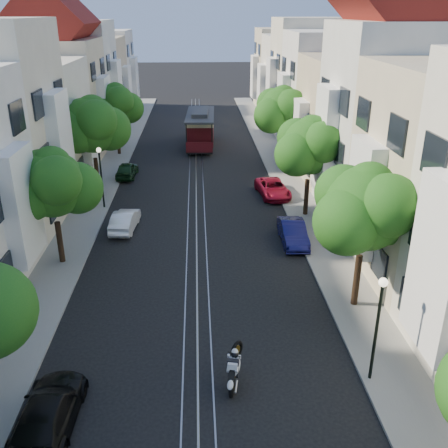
{
  "coord_description": "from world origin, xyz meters",
  "views": [
    {
      "loc": [
        0.18,
        -10.27,
        12.5
      ],
      "look_at": [
        1.47,
        13.73,
        2.2
      ],
      "focal_mm": 40.0,
      "sensor_mm": 36.0,
      "label": 1
    }
  ],
  "objects": [
    {
      "name": "tree_e_b",
      "position": [
        7.26,
        8.98,
        4.73
      ],
      "size": [
        4.93,
        4.08,
        6.68
      ],
      "color": "black",
      "rests_on": "ground"
    },
    {
      "name": "ground",
      "position": [
        0.0,
        28.0,
        0.0
      ],
      "size": [
        200.0,
        200.0,
        0.0
      ],
      "primitive_type": "plane",
      "color": "black",
      "rests_on": "ground"
    },
    {
      "name": "tree_e_d",
      "position": [
        7.26,
        30.98,
        4.87
      ],
      "size": [
        5.01,
        4.16,
        6.85
      ],
      "color": "black",
      "rests_on": "ground"
    },
    {
      "name": "rail_slot",
      "position": [
        0.0,
        28.0,
        0.01
      ],
      "size": [
        0.06,
        80.0,
        0.02
      ],
      "primitive_type": "cube",
      "color": "gray",
      "rests_on": "ground"
    },
    {
      "name": "parked_car_e_far",
      "position": [
        5.6,
        23.9,
        0.59
      ],
      "size": [
        2.45,
        4.46,
        1.18
      ],
      "primitive_type": "imported",
      "rotation": [
        0.0,
        0.0,
        0.12
      ],
      "color": "maroon",
      "rests_on": "ground"
    },
    {
      "name": "tree_w_d",
      "position": [
        -7.14,
        35.98,
        4.6
      ],
      "size": [
        4.84,
        3.99,
        6.52
      ],
      "color": "black",
      "rests_on": "ground"
    },
    {
      "name": "cable_car",
      "position": [
        0.5,
        38.87,
        1.94
      ],
      "size": [
        3.01,
        8.63,
        3.28
      ],
      "rotation": [
        0.0,
        0.0,
        -0.04
      ],
      "color": "black",
      "rests_on": "ground"
    },
    {
      "name": "rail_left",
      "position": [
        -0.55,
        28.0,
        0.01
      ],
      "size": [
        0.06,
        80.0,
        0.02
      ],
      "primitive_type": "cube",
      "color": "gray",
      "rests_on": "ground"
    },
    {
      "name": "parked_car_w_far",
      "position": [
        -5.6,
        29.02,
        0.62
      ],
      "size": [
        1.65,
        3.71,
        1.24
      ],
      "primitive_type": "imported",
      "rotation": [
        0.0,
        0.0,
        3.09
      ],
      "color": "black",
      "rests_on": "ground"
    },
    {
      "name": "rail_right",
      "position": [
        0.55,
        28.0,
        0.01
      ],
      "size": [
        0.06,
        80.0,
        0.02
      ],
      "primitive_type": "cube",
      "color": "gray",
      "rests_on": "ground"
    },
    {
      "name": "parked_car_w_near",
      "position": [
        -4.8,
        2.34,
        0.63
      ],
      "size": [
        1.9,
        4.42,
        1.27
      ],
      "primitive_type": "imported",
      "rotation": [
        0.0,
        0.0,
        3.11
      ],
      "color": "black",
      "rests_on": "ground"
    },
    {
      "name": "parked_car_e_mid",
      "position": [
        5.6,
        15.86,
        0.64
      ],
      "size": [
        1.38,
        3.9,
        1.28
      ],
      "primitive_type": "imported",
      "rotation": [
        0.0,
        0.0,
        -0.01
      ],
      "color": "#0E0F46",
      "rests_on": "ground"
    },
    {
      "name": "tree_e_c",
      "position": [
        7.26,
        19.98,
        4.6
      ],
      "size": [
        4.84,
        3.99,
        6.52
      ],
      "color": "black",
      "rests_on": "ground"
    },
    {
      "name": "townhouses_east",
      "position": [
        11.87,
        27.91,
        5.18
      ],
      "size": [
        7.75,
        72.0,
        12.0
      ],
      "color": "beige",
      "rests_on": "ground"
    },
    {
      "name": "lamp_west",
      "position": [
        -6.3,
        22.0,
        2.85
      ],
      "size": [
        0.32,
        0.32,
        4.16
      ],
      "color": "black",
      "rests_on": "ground"
    },
    {
      "name": "townhouses_west",
      "position": [
        -11.87,
        27.91,
        5.08
      ],
      "size": [
        7.75,
        72.0,
        11.76
      ],
      "color": "silver",
      "rests_on": "ground"
    },
    {
      "name": "parked_car_w_mid",
      "position": [
        -4.4,
        18.37,
        0.61
      ],
      "size": [
        1.6,
        3.78,
        1.21
      ],
      "primitive_type": "imported",
      "rotation": [
        0.0,
        0.0,
        3.05
      ],
      "color": "white",
      "rests_on": "ground"
    },
    {
      "name": "tree_w_c",
      "position": [
        -7.14,
        24.98,
        5.07
      ],
      "size": [
        5.13,
        4.28,
        7.09
      ],
      "color": "black",
      "rests_on": "ground"
    },
    {
      "name": "sportbike_rider",
      "position": [
        1.31,
        4.08,
        0.79
      ],
      "size": [
        0.75,
        1.99,
        1.41
      ],
      "rotation": [
        0.0,
        0.0,
        -0.21
      ],
      "color": "black",
      "rests_on": "ground"
    },
    {
      "name": "lamp_east",
      "position": [
        6.3,
        4.0,
        2.85
      ],
      "size": [
        0.32,
        0.32,
        4.16
      ],
      "color": "black",
      "rests_on": "ground"
    },
    {
      "name": "sidewalk_east",
      "position": [
        7.25,
        28.0,
        0.06
      ],
      "size": [
        2.5,
        80.0,
        0.12
      ],
      "primitive_type": "cube",
      "color": "gray",
      "rests_on": "ground"
    },
    {
      "name": "sidewalk_west",
      "position": [
        -7.25,
        28.0,
        0.06
      ],
      "size": [
        2.5,
        80.0,
        0.12
      ],
      "primitive_type": "cube",
      "color": "gray",
      "rests_on": "ground"
    },
    {
      "name": "lane_line",
      "position": [
        0.0,
        28.0,
        0.0
      ],
      "size": [
        0.08,
        80.0,
        0.01
      ],
      "primitive_type": "cube",
      "color": "tan",
      "rests_on": "ground"
    },
    {
      "name": "tree_w_b",
      "position": [
        -7.14,
        13.98,
        4.4
      ],
      "size": [
        4.72,
        3.87,
        6.27
      ],
      "color": "black",
      "rests_on": "ground"
    }
  ]
}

